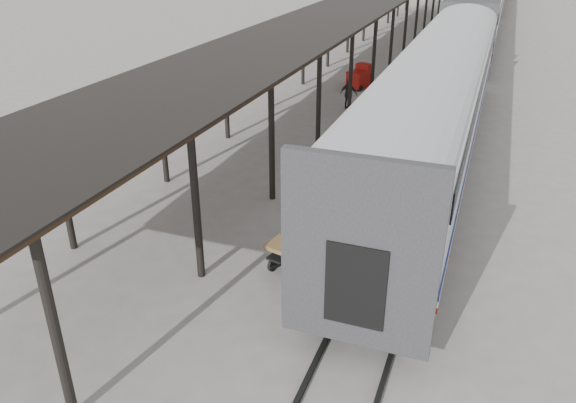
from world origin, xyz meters
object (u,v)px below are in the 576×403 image
Objects in this scene: pedestrian at (349,94)px; luggage_tug at (361,77)px; baggage_cart at (308,240)px; porter at (307,218)px.

luggage_tug is at bearing -77.95° from pedestrian.
porter is at bearing -61.84° from baggage_cart.
baggage_cart is 14.66m from pedestrian.
porter is at bearing -59.66° from luggage_tug.
porter reaches higher than pedestrian.
baggage_cart is at bearing -59.80° from luggage_tug.
luggage_tug reaches higher than baggage_cart.
pedestrian reaches higher than luggage_tug.
porter is (0.16, -0.65, 1.03)m from baggage_cart.
porter is at bearing 107.18° from pedestrian.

